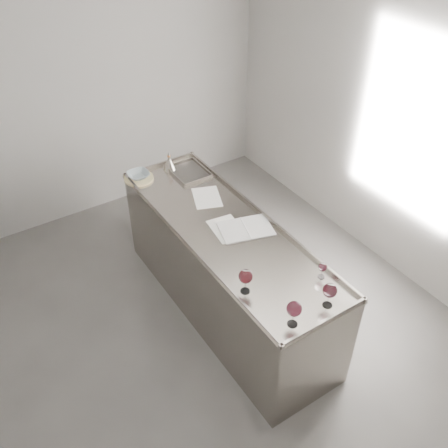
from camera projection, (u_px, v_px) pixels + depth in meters
room_shell at (189, 225)px, 3.40m from camera, size 4.54×5.04×2.84m
counter at (226, 271)px, 4.38m from camera, size 0.77×2.42×0.97m
wine_glass_left at (246, 277)px, 3.45m from camera, size 0.10×0.10×0.20m
wine_glass_middle at (294, 309)px, 3.21m from camera, size 0.10×0.10×0.20m
wine_glass_right at (330, 291)px, 3.35m from camera, size 0.10×0.10×0.20m
wine_glass_small at (323, 268)px, 3.59m from camera, size 0.06×0.06×0.13m
notebook at (246, 229)px, 4.09m from camera, size 0.49×0.41×0.02m
loose_paper_top at (227, 229)px, 4.09m from camera, size 0.28×0.36×0.00m
loose_paper_under at (207, 197)px, 4.44m from camera, size 0.34×0.39×0.00m
trivet at (139, 178)px, 4.68m from camera, size 0.35×0.35×0.02m
ceramic_bowl at (138, 175)px, 4.66m from camera, size 0.21×0.21×0.05m
wine_funnel at (170, 164)px, 4.79m from camera, size 0.13×0.13×0.19m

